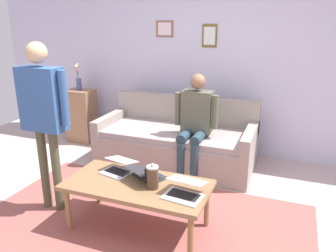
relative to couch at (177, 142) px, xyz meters
The scene contains 13 objects.
ground_plane 1.53m from the couch, 97.23° to the left, with size 7.68×7.68×0.00m, color #B8A29D.
area_rug 1.69m from the couch, 95.72° to the left, with size 3.21×2.22×0.01m, color #9A524B.
back_wall 1.28m from the couch, 104.75° to the right, with size 7.04×0.11×2.70m.
couch is the anchor object (origin of this frame).
coffee_table 1.57m from the couch, 96.09° to the left, with size 1.34×0.65×0.47m.
laptop_left 1.46m from the couch, 98.11° to the left, with size 0.41×0.42×0.13m.
laptop_center 1.75m from the couch, 111.66° to the left, with size 0.35×0.35×0.15m.
laptop_right 1.43m from the couch, 85.54° to the left, with size 0.34×0.35×0.14m.
french_press 1.64m from the couch, 101.88° to the left, with size 0.13×0.11×0.24m.
side_shelf 1.77m from the couch, 10.03° to the right, with size 0.42×0.32×0.84m.
flower_vase 1.90m from the couch, ahead, with size 0.09×0.10×0.41m.
person_standing 1.92m from the couch, 61.84° to the left, with size 0.60×0.20×1.72m.
person_seated 0.58m from the couch, 144.45° to the left, with size 0.55×0.51×1.28m.
Camera 1 is at (-1.23, 2.54, 1.91)m, focal length 35.72 mm.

